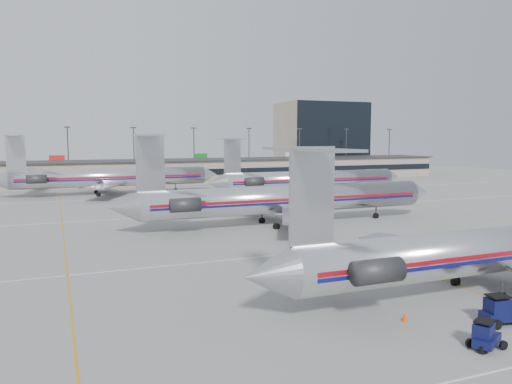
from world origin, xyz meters
TOP-DOWN VIEW (x-y plane):
  - ground at (0.00, 0.00)m, footprint 260.00×260.00m
  - apron_markings at (0.00, 10.00)m, footprint 160.00×0.15m
  - terminal at (0.00, 97.97)m, footprint 162.00×17.00m
  - light_mast_row at (0.00, 112.00)m, footprint 163.60×0.40m
  - distant_building at (62.00, 128.00)m, footprint 30.00×20.00m
  - jet_foreground at (1.83, -7.54)m, footprint 44.91×26.44m
  - jet_second_row at (-1.28, 26.16)m, footprint 48.86×28.77m
  - jet_third_row at (17.97, 55.20)m, footprint 44.72×27.51m
  - jet_back_row at (-20.29, 74.14)m, footprint 47.42×29.17m
  - tug_left at (-7.90, -15.67)m, footprint 2.40×1.95m
  - tug_center at (-4.06, -13.19)m, footprint 2.65×1.61m
  - cone_left at (-9.35, -10.37)m, footprint 0.49×0.49m

SIDE VIEW (x-z plane):
  - ground at x=0.00m, z-range 0.00..0.00m
  - apron_markings at x=0.00m, z-range 0.00..0.02m
  - cone_left at x=-9.35m, z-range 0.00..0.62m
  - tug_left at x=-7.90m, z-range -0.08..1.67m
  - tug_center at x=-4.06m, z-range -0.09..1.94m
  - terminal at x=0.00m, z-range 0.03..6.28m
  - jet_foreground at x=1.83m, z-range -2.47..9.29m
  - jet_third_row at x=17.97m, z-range -2.56..9.66m
  - jet_second_row at x=-1.28m, z-range -2.68..10.11m
  - jet_back_row at x=-20.29m, z-range -2.72..10.25m
  - light_mast_row at x=0.00m, z-range 0.94..16.22m
  - distant_building at x=62.00m, z-range 0.00..25.00m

